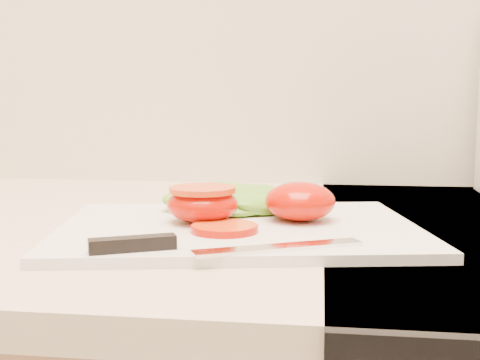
# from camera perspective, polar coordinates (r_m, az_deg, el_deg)

# --- Properties ---
(cutting_board) EXTENTS (0.41, 0.33, 0.01)m
(cutting_board) POSITION_cam_1_polar(r_m,az_deg,el_deg) (0.63, -0.12, -4.64)
(cutting_board) COLOR silver
(cutting_board) RESTS_ON counter
(tomato_half_dome) EXTENTS (0.08, 0.08, 0.04)m
(tomato_half_dome) POSITION_cam_1_polar(r_m,az_deg,el_deg) (0.65, 5.72, -2.02)
(tomato_half_dome) COLOR #D90A00
(tomato_half_dome) RESTS_ON cutting_board
(tomato_half_cut) EXTENTS (0.08, 0.08, 0.04)m
(tomato_half_cut) POSITION_cam_1_polar(r_m,az_deg,el_deg) (0.63, -3.57, -2.17)
(tomato_half_cut) COLOR #D90A00
(tomato_half_cut) RESTS_ON cutting_board
(tomato_slice_0) EXTENTS (0.06, 0.06, 0.01)m
(tomato_slice_0) POSITION_cam_1_polar(r_m,az_deg,el_deg) (0.59, -1.49, -4.58)
(tomato_slice_0) COLOR orange
(tomato_slice_0) RESTS_ON cutting_board
(lettuce_leaf_0) EXTENTS (0.15, 0.10, 0.03)m
(lettuce_leaf_0) POSITION_cam_1_polar(r_m,az_deg,el_deg) (0.70, -1.64, -1.90)
(lettuce_leaf_0) COLOR #69B830
(lettuce_leaf_0) RESTS_ON cutting_board
(lettuce_leaf_1) EXTENTS (0.13, 0.14, 0.02)m
(lettuce_leaf_1) POSITION_cam_1_polar(r_m,az_deg,el_deg) (0.71, 2.07, -1.86)
(lettuce_leaf_1) COLOR #69B830
(lettuce_leaf_1) RESTS_ON cutting_board
(knife) EXTENTS (0.23, 0.09, 0.01)m
(knife) POSITION_cam_1_polar(r_m,az_deg,el_deg) (0.52, -4.73, -6.19)
(knife) COLOR silver
(knife) RESTS_ON cutting_board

